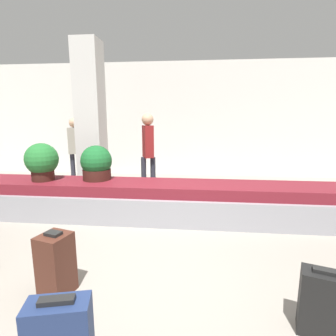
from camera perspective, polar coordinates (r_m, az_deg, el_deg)
name	(u,v)px	position (r m, az deg, el deg)	size (l,w,h in m)	color
ground_plane	(153,274)	(3.06, -3.35, -21.98)	(18.00, 18.00, 0.00)	gray
back_wall	(180,120)	(7.64, 2.71, 10.43)	(18.00, 0.06, 3.20)	silver
carousel	(168,201)	(4.39, 0.00, -7.27)	(7.27, 0.91, 0.61)	gray
pillar	(91,121)	(5.80, -16.43, 9.88)	(0.51, 0.51, 3.20)	silver
suitcase_1	(56,264)	(2.83, -23.21, -18.70)	(0.32, 0.33, 0.63)	#472319
suitcase_3	(322,303)	(2.55, 30.46, -24.03)	(0.36, 0.29, 0.55)	black
potted_plant_0	(42,161)	(4.91, -25.76, 1.30)	(0.54, 0.54, 0.64)	#381914
potted_plant_1	(96,164)	(4.66, -15.31, 0.91)	(0.53, 0.53, 0.59)	#381914
traveler_0	(148,147)	(5.52, -4.38, 4.56)	(0.31, 0.36, 1.75)	#282833
traveler_1	(75,146)	(6.78, -19.51, 4.59)	(0.36, 0.28, 1.66)	#282833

